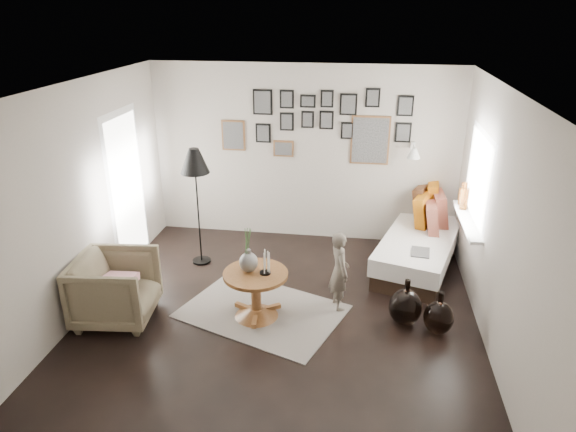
# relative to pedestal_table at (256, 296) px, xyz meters

# --- Properties ---
(ground) EXTENTS (4.80, 4.80, 0.00)m
(ground) POSITION_rel_pedestal_table_xyz_m (0.25, -0.07, -0.27)
(ground) COLOR black
(ground) RESTS_ON ground
(wall_back) EXTENTS (4.50, 0.00, 4.50)m
(wall_back) POSITION_rel_pedestal_table_xyz_m (0.25, 2.33, 1.03)
(wall_back) COLOR #AEA498
(wall_back) RESTS_ON ground
(wall_front) EXTENTS (4.50, 0.00, 4.50)m
(wall_front) POSITION_rel_pedestal_table_xyz_m (0.25, -2.47, 1.03)
(wall_front) COLOR #AEA498
(wall_front) RESTS_ON ground
(wall_left) EXTENTS (0.00, 4.80, 4.80)m
(wall_left) POSITION_rel_pedestal_table_xyz_m (-2.00, -0.07, 1.03)
(wall_left) COLOR #AEA498
(wall_left) RESTS_ON ground
(wall_right) EXTENTS (0.00, 4.80, 4.80)m
(wall_right) POSITION_rel_pedestal_table_xyz_m (2.50, -0.07, 1.03)
(wall_right) COLOR #AEA498
(wall_right) RESTS_ON ground
(ceiling) EXTENTS (4.80, 4.80, 0.00)m
(ceiling) POSITION_rel_pedestal_table_xyz_m (0.25, -0.07, 2.33)
(ceiling) COLOR white
(ceiling) RESTS_ON wall_back
(door_left) EXTENTS (0.00, 2.14, 2.14)m
(door_left) POSITION_rel_pedestal_table_xyz_m (-1.98, 1.13, 0.78)
(door_left) COLOR white
(door_left) RESTS_ON wall_left
(window_right) EXTENTS (0.15, 1.32, 1.30)m
(window_right) POSITION_rel_pedestal_table_xyz_m (2.43, 1.27, 0.67)
(window_right) COLOR white
(window_right) RESTS_ON wall_right
(gallery_wall) EXTENTS (2.74, 0.03, 1.08)m
(gallery_wall) POSITION_rel_pedestal_table_xyz_m (0.54, 2.32, 1.48)
(gallery_wall) COLOR brown
(gallery_wall) RESTS_ON wall_back
(wall_sconce) EXTENTS (0.18, 0.36, 0.16)m
(wall_sconce) POSITION_rel_pedestal_table_xyz_m (1.80, 2.07, 1.20)
(wall_sconce) COLOR white
(wall_sconce) RESTS_ON wall_back
(rug) EXTENTS (2.10, 1.79, 0.01)m
(rug) POSITION_rel_pedestal_table_xyz_m (0.04, 0.10, -0.26)
(rug) COLOR beige
(rug) RESTS_ON ground
(pedestal_table) EXTENTS (0.73, 0.73, 0.57)m
(pedestal_table) POSITION_rel_pedestal_table_xyz_m (0.00, 0.00, 0.00)
(pedestal_table) COLOR brown
(pedestal_table) RESTS_ON ground
(vase) EXTENTS (0.21, 0.21, 0.52)m
(vase) POSITION_rel_pedestal_table_xyz_m (-0.08, 0.02, 0.47)
(vase) COLOR black
(vase) RESTS_ON pedestal_table
(candles) EXTENTS (0.13, 0.13, 0.27)m
(candles) POSITION_rel_pedestal_table_xyz_m (0.11, 0.00, 0.44)
(candles) COLOR black
(candles) RESTS_ON pedestal_table
(daybed) EXTENTS (1.40, 2.16, 0.99)m
(daybed) POSITION_rel_pedestal_table_xyz_m (1.95, 1.67, 0.05)
(daybed) COLOR black
(daybed) RESTS_ON ground
(magazine_on_daybed) EXTENTS (0.26, 0.33, 0.02)m
(magazine_on_daybed) POSITION_rel_pedestal_table_xyz_m (1.90, 1.02, 0.20)
(magazine_on_daybed) COLOR black
(magazine_on_daybed) RESTS_ON daybed
(armchair) EXTENTS (0.94, 0.92, 0.78)m
(armchair) POSITION_rel_pedestal_table_xyz_m (-1.55, -0.26, 0.12)
(armchair) COLOR #72664D
(armchair) RESTS_ON ground
(armchair_cushion) EXTENTS (0.38, 0.39, 0.16)m
(armchair_cushion) POSITION_rel_pedestal_table_xyz_m (-1.52, -0.21, 0.21)
(armchair_cushion) COLOR white
(armchair_cushion) RESTS_ON armchair
(floor_lamp) EXTENTS (0.38, 0.38, 1.63)m
(floor_lamp) POSITION_rel_pedestal_table_xyz_m (-1.04, 1.22, 1.14)
(floor_lamp) COLOR black
(floor_lamp) RESTS_ON ground
(magazine_basket) EXTENTS (0.38, 0.38, 0.37)m
(magazine_basket) POSITION_rel_pedestal_table_xyz_m (-1.51, -0.36, -0.08)
(magazine_basket) COLOR black
(magazine_basket) RESTS_ON ground
(demijohn_large) EXTENTS (0.37, 0.37, 0.56)m
(demijohn_large) POSITION_rel_pedestal_table_xyz_m (1.68, 0.11, -0.05)
(demijohn_large) COLOR black
(demijohn_large) RESTS_ON ground
(demijohn_small) EXTENTS (0.33, 0.33, 0.51)m
(demijohn_small) POSITION_rel_pedestal_table_xyz_m (2.03, -0.01, -0.07)
(demijohn_small) COLOR black
(demijohn_small) RESTS_ON ground
(child) EXTENTS (0.35, 0.41, 0.97)m
(child) POSITION_rel_pedestal_table_xyz_m (0.92, 0.34, 0.22)
(child) COLOR #63594E
(child) RESTS_ON ground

